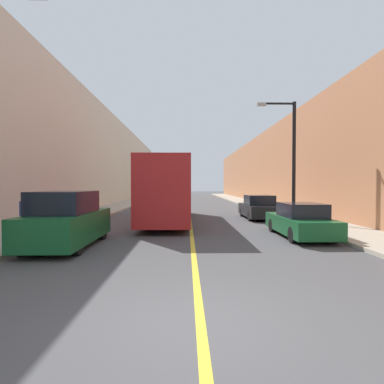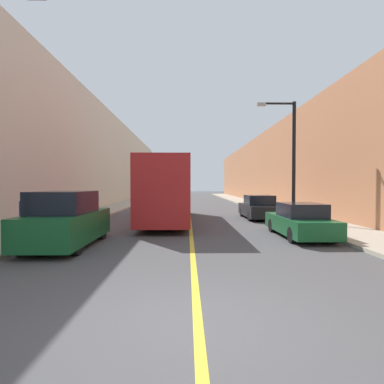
{
  "view_description": "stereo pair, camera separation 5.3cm",
  "coord_description": "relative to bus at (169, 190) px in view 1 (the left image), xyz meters",
  "views": [
    {
      "loc": [
        -0.22,
        -4.6,
        2.2
      ],
      "look_at": [
        0.17,
        16.77,
        1.7
      ],
      "focal_mm": 28.0,
      "sensor_mm": 36.0,
      "label": 1
    },
    {
      "loc": [
        -0.17,
        -4.6,
        2.2
      ],
      "look_at": [
        0.17,
        16.77,
        1.7
      ],
      "focal_mm": 28.0,
      "sensor_mm": 36.0,
      "label": 2
    }
  ],
  "objects": [
    {
      "name": "road_center_line",
      "position": [
        1.3,
        16.46,
        -1.9
      ],
      "size": [
        0.16,
        72.0,
        0.01
      ],
      "primitive_type": "cube",
      "color": "gold",
      "rests_on": "ground"
    },
    {
      "name": "bus",
      "position": [
        0.0,
        0.0,
        0.0
      ],
      "size": [
        2.54,
        11.02,
        3.57
      ],
      "color": "#AD1E1E",
      "rests_on": "ground"
    },
    {
      "name": "sidewalk_right",
      "position": [
        8.38,
        16.46,
        -1.83
      ],
      "size": [
        2.91,
        72.0,
        0.14
      ],
      "primitive_type": "cube",
      "color": "#A89E8C",
      "rests_on": "ground"
    },
    {
      "name": "car_right_near",
      "position": [
        5.89,
        -5.62,
        -1.24
      ],
      "size": [
        1.76,
        4.37,
        1.44
      ],
      "color": "#145128",
      "rests_on": "ground"
    },
    {
      "name": "sidewalk_left",
      "position": [
        -5.78,
        16.46,
        -1.83
      ],
      "size": [
        2.91,
        72.0,
        0.14
      ],
      "primitive_type": "cube",
      "color": "#A89E8C",
      "rests_on": "ground"
    },
    {
      "name": "parked_suv_left",
      "position": [
        -3.19,
        -7.45,
        -0.99
      ],
      "size": [
        1.92,
        4.48,
        1.98
      ],
      "color": "#145128",
      "rests_on": "ground"
    },
    {
      "name": "pedestrian",
      "position": [
        -5.66,
        -5.58,
        -0.92
      ],
      "size": [
        0.35,
        0.23,
        1.61
      ],
      "color": "#336B47",
      "rests_on": "sidewalk_left"
    },
    {
      "name": "building_row_left",
      "position": [
        -9.23,
        16.46,
        3.23
      ],
      "size": [
        4.0,
        72.0,
        10.26
      ],
      "primitive_type": "cube",
      "color": "beige",
      "rests_on": "ground"
    },
    {
      "name": "ground_plane",
      "position": [
        1.3,
        -13.54,
        -1.9
      ],
      "size": [
        200.0,
        200.0,
        0.0
      ],
      "primitive_type": "plane",
      "color": "#474749"
    },
    {
      "name": "building_row_right",
      "position": [
        11.84,
        16.46,
        2.23
      ],
      "size": [
        4.0,
        72.0,
        8.26
      ],
      "primitive_type": "cube",
      "color": "#B2724C",
      "rests_on": "ground"
    },
    {
      "name": "street_lamp_right",
      "position": [
        7.03,
        -1.11,
        2.12
      ],
      "size": [
        2.24,
        0.24,
        6.8
      ],
      "color": "black",
      "rests_on": "sidewalk_right"
    },
    {
      "name": "car_right_mid",
      "position": [
        5.79,
        1.31,
        -1.21
      ],
      "size": [
        1.88,
        4.37,
        1.54
      ],
      "color": "black",
      "rests_on": "ground"
    }
  ]
}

